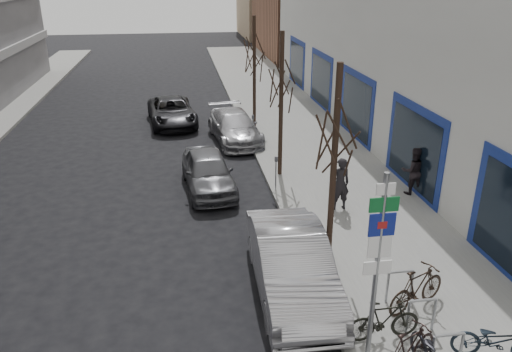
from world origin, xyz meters
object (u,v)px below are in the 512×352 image
object	(u,v)px
pedestrian_far	(413,171)
bike_mid_curb	(498,337)
lane_car	(172,112)
bike_rack	(421,311)
bike_near_right	(408,349)
bike_mid_inner	(384,320)
bike_far_inner	(417,288)
parked_car_mid	(208,171)
parked_car_back	(235,127)
tree_mid	(282,71)
meter_front	(318,250)
tree_far	(254,46)
meter_back	(253,126)
pedestrian_near	(340,184)
parked_car_front	(292,265)
tree_near	(337,121)
meter_mid	(276,170)
highway_sign_pole	(378,260)

from	to	relation	value
pedestrian_far	bike_mid_curb	bearing A→B (deg)	84.55
bike_mid_curb	lane_car	world-z (taller)	lane_car
bike_rack	bike_mid_curb	world-z (taller)	bike_mid_curb
bike_rack	bike_near_right	world-z (taller)	bike_near_right
bike_mid_inner	bike_far_inner	bearing A→B (deg)	-53.74
parked_car_mid	lane_car	distance (m)	8.83
bike_near_right	bike_far_inner	world-z (taller)	bike_far_inner
bike_mid_inner	parked_car_back	distance (m)	14.35
tree_mid	meter_front	size ratio (longest dim) A/B	4.33
tree_far	meter_back	distance (m)	4.08
bike_rack	pedestrian_near	distance (m)	6.11
tree_mid	parked_car_mid	distance (m)	4.46
bike_far_inner	pedestrian_near	world-z (taller)	pedestrian_near
bike_near_right	parked_car_front	xyz separation A→B (m)	(-1.63, 3.03, 0.16)
bike_mid_curb	tree_near	bearing A→B (deg)	50.20
pedestrian_near	meter_back	bearing A→B (deg)	-80.34
tree_near	pedestrian_far	bearing A→B (deg)	43.55
meter_back	bike_mid_inner	size ratio (longest dim) A/B	0.79
bike_mid_inner	pedestrian_near	size ratio (longest dim) A/B	0.91
tree_mid	bike_near_right	xyz separation A→B (m)	(0.43, -10.42, -3.46)
meter_mid	parked_car_mid	size ratio (longest dim) A/B	0.31
bike_mid_inner	parked_car_front	world-z (taller)	parked_car_front
meter_back	pedestrian_far	world-z (taller)	pedestrian_far
tree_mid	parked_car_mid	xyz separation A→B (m)	(-2.80, -0.73, -3.40)
meter_back	parked_car_front	xyz separation A→B (m)	(-0.75, -11.39, -0.11)
tree_far	meter_mid	bearing A→B (deg)	-93.22
meter_back	bike_far_inner	size ratio (longest dim) A/B	0.71
meter_mid	pedestrian_far	bearing A→B (deg)	-12.22
meter_mid	pedestrian_near	xyz separation A→B (m)	(1.76, -1.80, 0.12)
tree_mid	bike_far_inner	xyz separation A→B (m)	(1.46, -8.63, -3.41)
parked_car_front	lane_car	size ratio (longest dim) A/B	1.01
meter_back	bike_near_right	xyz separation A→B (m)	(0.88, -14.42, -0.28)
parked_car_front	lane_car	distance (m)	15.67
bike_mid_curb	parked_car_front	bearing A→B (deg)	68.88
highway_sign_pole	tree_near	bearing A→B (deg)	86.74
bike_mid_inner	lane_car	xyz separation A→B (m)	(-4.41, 17.53, 0.03)
bike_rack	parked_car_mid	xyz separation A→B (m)	(-4.00, 8.67, 0.05)
parked_car_front	bike_mid_curb	bearing A→B (deg)	-39.43
bike_near_right	parked_car_front	world-z (taller)	parked_car_front
bike_near_right	pedestrian_near	xyz separation A→B (m)	(0.87, 7.12, 0.40)
tree_near	lane_car	distance (m)	15.46
bike_mid_inner	pedestrian_far	bearing A→B (deg)	-30.35
tree_near	lane_car	bearing A→B (deg)	105.78
tree_far	bike_mid_inner	size ratio (longest dim) A/B	3.41
parked_car_mid	bike_mid_inner	bearing A→B (deg)	-75.22
highway_sign_pole	meter_mid	size ratio (longest dim) A/B	3.31
parked_car_mid	pedestrian_near	distance (m)	4.86
meter_front	meter_mid	bearing A→B (deg)	90.00
bike_mid_inner	bike_far_inner	size ratio (longest dim) A/B	0.90
parked_car_back	pedestrian_far	xyz separation A→B (m)	(5.40, -7.26, 0.32)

